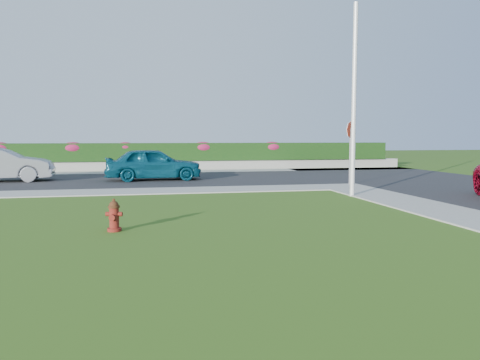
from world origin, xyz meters
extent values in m
plane|color=black|center=(0.00, 0.00, 0.00)|extent=(120.00, 120.00, 0.00)
cube|color=black|center=(-5.00, 14.00, 0.02)|extent=(26.00, 8.00, 0.04)
cube|color=gray|center=(-6.00, 9.00, 0.02)|extent=(24.00, 2.00, 0.04)
cube|color=gray|center=(7.00, 9.00, 0.02)|extent=(2.00, 2.00, 0.04)
cube|color=gray|center=(-1.00, 19.00, 0.02)|extent=(34.00, 2.00, 0.04)
cube|color=gray|center=(-1.00, 20.50, 0.30)|extent=(34.00, 0.40, 0.60)
cube|color=black|center=(-1.00, 20.60, 1.15)|extent=(32.00, 0.90, 1.10)
cylinder|color=#4B0E0B|center=(-1.70, 1.52, 0.04)|extent=(0.31, 0.31, 0.07)
cylinder|color=#4B0E0B|center=(-1.70, 1.52, 0.31)|extent=(0.21, 0.21, 0.47)
cylinder|color=black|center=(-1.70, 1.52, 0.54)|extent=(0.25, 0.25, 0.04)
sphere|color=black|center=(-1.70, 1.52, 0.57)|extent=(0.21, 0.21, 0.21)
cylinder|color=black|center=(-1.70, 1.52, 0.68)|extent=(0.06, 0.06, 0.06)
cylinder|color=#4B0E0B|center=(-1.83, 1.54, 0.38)|extent=(0.11, 0.12, 0.10)
cylinder|color=#4B0E0B|center=(-1.57, 1.49, 0.38)|extent=(0.11, 0.12, 0.10)
cylinder|color=#4B0E0B|center=(-1.73, 1.38, 0.32)|extent=(0.15, 0.13, 0.13)
imported|color=#0C495F|center=(-0.61, 13.45, 0.80)|extent=(4.55, 2.00, 1.52)
cylinder|color=silver|center=(6.05, 6.18, 3.29)|extent=(0.16, 0.16, 6.58)
cylinder|color=slate|center=(7.50, 9.53, 1.21)|extent=(0.06, 0.06, 2.42)
cylinder|color=red|center=(7.50, 9.53, 2.36)|extent=(0.56, 0.48, 0.70)
cylinder|color=white|center=(7.50, 9.53, 2.36)|extent=(0.58, 0.49, 0.75)
ellipsoid|color=#BD2059|center=(-5.18, 20.50, 1.43)|extent=(1.36, 0.88, 0.68)
ellipsoid|color=#BD2059|center=(-2.14, 20.50, 1.47)|extent=(1.16, 0.74, 0.58)
ellipsoid|color=#BD2059|center=(2.62, 20.50, 1.43)|extent=(1.35, 0.87, 0.67)
ellipsoid|color=#BD2059|center=(7.14, 20.50, 1.44)|extent=(1.33, 0.86, 0.67)
camera|label=1|loc=(-1.04, -8.90, 2.04)|focal=35.00mm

